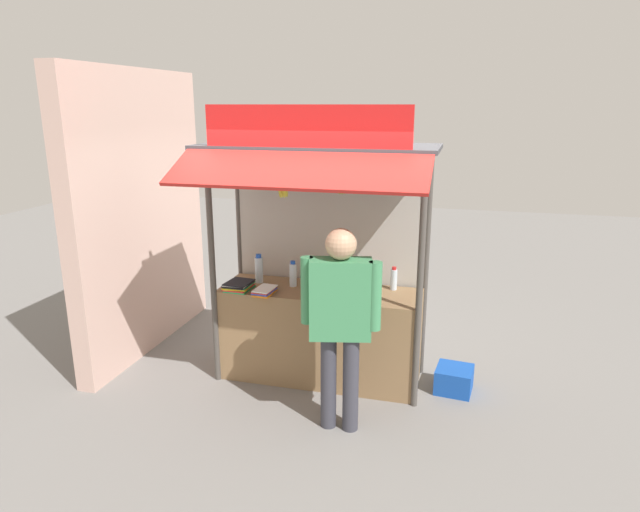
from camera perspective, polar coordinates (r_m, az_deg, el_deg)
name	(u,v)px	position (r m, az deg, el deg)	size (l,w,h in m)	color
ground_plane	(320,376)	(5.80, 0.00, -12.36)	(20.00, 20.00, 0.00)	slate
stall_counter	(320,334)	(5.60, 0.00, -8.11)	(1.98, 0.64, 0.94)	olive
stall_structure	(322,222)	(5.30, 0.17, 3.58)	(2.18, 1.42, 2.71)	#4C4742
water_bottle_far_right	(394,279)	(5.46, 7.66, -2.38)	(0.07, 0.07, 0.23)	silver
water_bottle_back_right	(371,278)	(5.47, 5.32, -2.28)	(0.07, 0.07, 0.23)	silver
water_bottle_right	(368,279)	(5.37, 4.98, -2.39)	(0.08, 0.08, 0.28)	silver
water_bottle_rear_center	(293,274)	(5.52, -2.82, -1.91)	(0.07, 0.07, 0.26)	silver
water_bottle_back_left	(259,269)	(5.66, -6.36, -1.37)	(0.08, 0.08, 0.30)	silver
magazine_stack_front_right	(264,291)	(5.35, -5.78, -3.59)	(0.20, 0.29, 0.06)	orange
magazine_stack_far_left	(239,285)	(5.50, -8.43, -3.04)	(0.26, 0.31, 0.08)	green
banana_bunch_rightmost	(283,189)	(4.85, -3.87, 6.95)	(0.10, 0.10, 0.31)	#332D23
banana_bunch_inner_right	(342,185)	(4.70, 2.28, 7.32)	(0.10, 0.10, 0.26)	#332D23
banana_bunch_leftmost	(372,184)	(4.65, 5.39, 7.46)	(0.09, 0.09, 0.23)	#332D23
vendor_person	(340,312)	(4.52, 2.11, -5.86)	(0.67, 0.32, 1.77)	#383842
plastic_crate	(454,379)	(5.65, 13.73, -12.32)	(0.34, 0.34, 0.24)	#194CB2
neighbour_wall	(141,214)	(6.40, -18.06, 4.16)	(0.20, 2.40, 3.08)	beige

